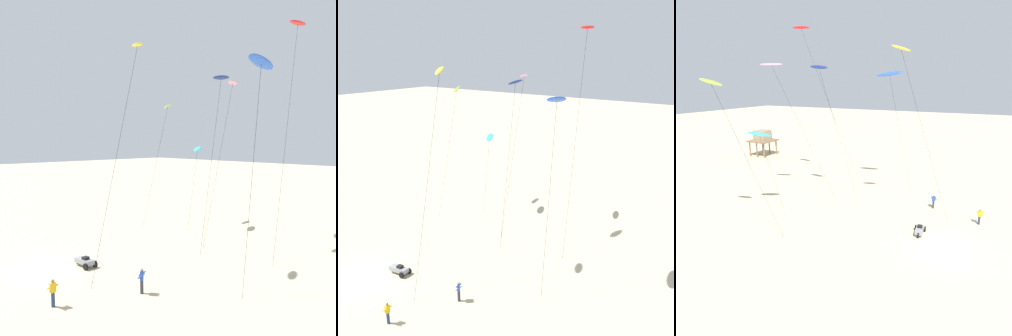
% 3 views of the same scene
% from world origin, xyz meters
% --- Properties ---
extents(ground_plane, '(260.00, 260.00, 0.00)m').
position_xyz_m(ground_plane, '(0.00, 0.00, 0.00)').
color(ground_plane, beige).
extents(kite_navy, '(1.69, 5.44, 15.97)m').
position_xyz_m(kite_navy, '(5.07, 15.15, 15.43)').
color(kite_navy, navy).
rests_on(kite_navy, ground).
extents(kite_pink, '(2.88, 8.42, 16.10)m').
position_xyz_m(kite_pink, '(2.89, 19.86, 15.66)').
color(kite_pink, pink).
rests_on(kite_pink, ground).
extents(kite_yellow, '(2.37, 6.33, 17.48)m').
position_xyz_m(kite_yellow, '(4.39, 5.74, 16.72)').
color(kite_yellow, yellow).
rests_on(kite_yellow, ground).
extents(kite_cyan, '(1.94, 3.56, 9.27)m').
position_xyz_m(kite_cyan, '(-1.07, 18.84, 8.81)').
color(kite_cyan, '#33BFE0').
rests_on(kite_cyan, ground).
extents(kite_lime, '(2.28, 6.51, 14.47)m').
position_xyz_m(kite_lime, '(-6.14, 18.97, 13.74)').
color(kite_lime, '#8CD833').
rests_on(kite_lime, ground).
extents(kite_red, '(2.68, 8.70, 20.91)m').
position_xyz_m(kite_red, '(9.73, 20.46, 20.45)').
color(kite_red, red).
rests_on(kite_red, ground).
extents(kite_blue, '(1.60, 4.91, 15.56)m').
position_xyz_m(kite_blue, '(12.75, 9.66, 14.96)').
color(kite_blue, blue).
rests_on(kite_blue, ground).
extents(kite_flyer_nearest, '(0.73, 0.73, 1.67)m').
position_xyz_m(kite_flyer_nearest, '(8.79, 2.49, 0.89)').
color(kite_flyer_nearest, '#33333D').
rests_on(kite_flyer_nearest, ground).
extents(kite_flyer_middle, '(0.52, 0.54, 1.67)m').
position_xyz_m(kite_flyer_middle, '(6.63, -2.50, 0.89)').
color(kite_flyer_middle, navy).
rests_on(kite_flyer_middle, ground).
extents(beach_buggy, '(2.10, 1.08, 0.82)m').
position_xyz_m(beach_buggy, '(1.91, 2.45, 0.43)').
color(beach_buggy, gray).
rests_on(beach_buggy, ground).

